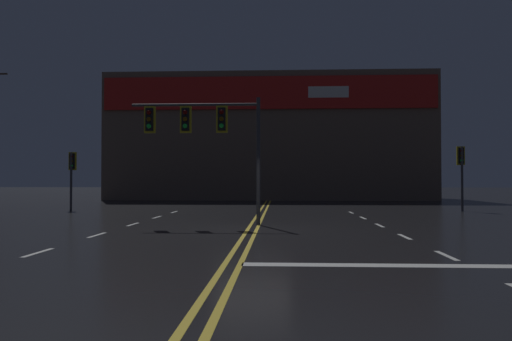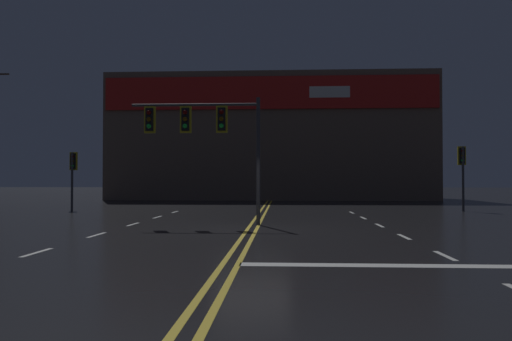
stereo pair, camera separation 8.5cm
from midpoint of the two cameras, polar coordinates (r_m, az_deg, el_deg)
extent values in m
plane|color=black|center=(16.44, -0.61, -6.80)|extent=(200.00, 200.00, 0.00)
cube|color=gold|center=(16.45, -1.13, -6.78)|extent=(0.12, 60.00, 0.01)
cube|color=gold|center=(16.43, -0.08, -6.79)|extent=(0.12, 60.00, 0.01)
cube|color=silver|center=(12.33, -23.83, -8.58)|extent=(0.12, 1.40, 0.01)
cube|color=silver|center=(15.61, -17.86, -7.03)|extent=(0.12, 1.40, 0.01)
cube|color=silver|center=(19.01, -14.01, -5.99)|extent=(0.12, 1.40, 0.01)
cube|color=silver|center=(22.47, -11.35, -5.24)|extent=(0.12, 1.40, 0.01)
cube|color=silver|center=(25.97, -9.41, -4.69)|extent=(0.12, 1.40, 0.01)
cube|color=silver|center=(11.60, 20.74, -9.07)|extent=(0.12, 1.40, 0.01)
cube|color=silver|center=(15.04, 16.47, -7.26)|extent=(0.12, 1.40, 0.01)
cube|color=silver|center=(18.55, 13.82, -6.11)|extent=(0.12, 1.40, 0.01)
cube|color=silver|center=(22.08, 12.02, -5.31)|extent=(0.12, 1.40, 0.01)
cube|color=silver|center=(25.63, 10.72, -4.74)|extent=(0.12, 1.40, 0.01)
cube|color=silver|center=(10.37, 23.01, -10.01)|extent=(8.63, 0.40, 0.01)
cylinder|color=#38383D|center=(18.15, 0.13, 1.08)|extent=(0.14, 0.14, 4.65)
cylinder|color=#38383D|center=(18.60, -7.14, 7.46)|extent=(4.67, 0.10, 0.10)
cube|color=black|center=(18.38, -4.05, 5.86)|extent=(0.28, 0.24, 0.84)
cube|color=gold|center=(18.38, -4.05, 5.86)|extent=(0.42, 0.08, 0.99)
sphere|color=#500705|center=(18.26, -4.11, 6.70)|extent=(0.17, 0.17, 0.17)
sphere|color=#543707|center=(18.22, -4.11, 5.92)|extent=(0.17, 0.17, 0.17)
sphere|color=green|center=(18.19, -4.11, 5.13)|extent=(0.17, 0.17, 0.17)
cube|color=black|center=(18.58, -8.16, 5.79)|extent=(0.28, 0.24, 0.84)
cube|color=gold|center=(18.58, -8.16, 5.79)|extent=(0.42, 0.08, 0.99)
sphere|color=#500705|center=(18.46, -8.25, 6.62)|extent=(0.17, 0.17, 0.17)
sphere|color=#543707|center=(18.43, -8.25, 5.85)|extent=(0.17, 0.17, 0.17)
sphere|color=green|center=(18.40, -8.25, 5.07)|extent=(0.17, 0.17, 0.17)
cube|color=black|center=(18.88, -12.16, 5.69)|extent=(0.28, 0.24, 0.84)
cube|color=gold|center=(18.88, -12.16, 5.69)|extent=(0.42, 0.08, 0.99)
sphere|color=#500705|center=(18.76, -12.28, 6.51)|extent=(0.17, 0.17, 0.17)
sphere|color=#543707|center=(18.73, -12.28, 5.75)|extent=(0.17, 0.17, 0.17)
sphere|color=green|center=(18.70, -12.29, 4.98)|extent=(0.17, 0.17, 0.17)
cylinder|color=#38383D|center=(28.30, 22.41, -0.90)|extent=(0.13, 0.13, 3.40)
cube|color=black|center=(28.50, 22.27, 1.57)|extent=(0.28, 0.24, 0.84)
cube|color=gold|center=(28.50, 22.27, 1.57)|extent=(0.42, 0.08, 0.99)
sphere|color=#500705|center=(28.36, 22.37, 2.09)|extent=(0.17, 0.17, 0.17)
sphere|color=#543707|center=(28.35, 22.38, 1.59)|extent=(0.17, 0.17, 0.17)
sphere|color=green|center=(28.34, 22.38, 1.08)|extent=(0.17, 0.17, 0.17)
cylinder|color=#38383D|center=(28.90, -20.46, -1.16)|extent=(0.13, 0.13, 3.15)
cube|color=black|center=(29.09, -20.30, 1.01)|extent=(0.28, 0.24, 0.84)
cube|color=gold|center=(29.09, -20.30, 1.01)|extent=(0.42, 0.08, 0.99)
sphere|color=#500705|center=(28.95, -20.42, 1.52)|extent=(0.17, 0.17, 0.17)
sphere|color=#543707|center=(28.94, -20.42, 1.02)|extent=(0.17, 0.17, 0.17)
sphere|color=green|center=(28.93, -20.43, 0.52)|extent=(0.17, 0.17, 0.17)
cube|color=brown|center=(44.97, 1.53, 3.47)|extent=(27.21, 10.00, 10.48)
cube|color=red|center=(40.34, 1.37, 8.89)|extent=(26.66, 0.20, 2.62)
cube|color=white|center=(40.46, 8.21, 8.87)|extent=(3.20, 0.16, 0.90)
camera|label=1|loc=(0.04, -90.13, 0.00)|focal=35.00mm
camera|label=2|loc=(0.04, 89.87, 0.00)|focal=35.00mm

